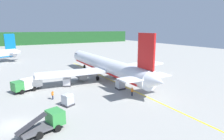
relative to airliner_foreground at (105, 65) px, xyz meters
The scene contains 11 objects.
ground 39.50m from the airliner_foreground, 124.43° to the left, with size 240.00×320.00×0.20m, color #999993.
distant_treeline 122.27m from the airliner_foreground, 100.48° to the left, with size 216.00×6.00×9.79m, color #1E5123.
airliner_foreground is the anchor object (origin of this frame).
service_truck_fuel 26.54m from the airliner_foreground, 133.65° to the right, with size 6.02×3.46×2.49m.
service_truck_baggage 18.83m from the airliner_foreground, behind, with size 6.13×4.08×2.56m.
cargo_container_near 10.97m from the airliner_foreground, behind, with size 2.37×2.37×1.87m.
cargo_container_mid 18.88m from the airliner_foreground, 137.70° to the right, with size 2.25×2.25×2.07m.
cargo_container_far 9.87m from the airliner_foreground, 98.30° to the right, with size 1.82×1.82×2.10m.
crew_marshaller 14.65m from the airliner_foreground, 97.33° to the right, with size 0.31×0.62×1.79m.
crew_loader_left 17.71m from the airliner_foreground, 151.07° to the right, with size 0.46×0.51×1.67m.
apron_guide_line 5.59m from the airliner_foreground, 85.60° to the right, with size 0.30×60.00×0.01m, color yellow.
Camera 1 is at (-0.30, -26.70, 12.70)m, focal length 30.57 mm.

